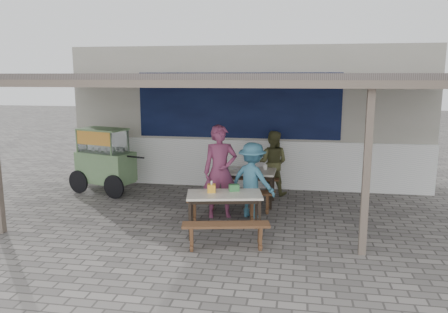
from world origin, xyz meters
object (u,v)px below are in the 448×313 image
Objects in this scene: table_right at (224,198)px; bench_right_street at (226,230)px; vendor_cart at (105,158)px; bench_left_street at (240,196)px; patron_right_table at (252,180)px; bench_left_wall at (248,182)px; bench_right_wall at (223,205)px; condiment_jar at (265,167)px; patron_wall_side at (272,163)px; tissue_box at (212,188)px; donation_box at (234,188)px; patron_street_side at (220,171)px; table_left at (244,174)px; condiment_bowl at (235,169)px.

bench_right_street is at bearing -90.00° from table_right.
vendor_cart reaches higher than bench_right_street.
bench_left_street is 0.56m from patron_right_table.
bench_left_wall is 1.88m from bench_right_wall.
condiment_jar reaches higher than bench_left_wall.
bench_right_street is 0.72× the size of vendor_cart.
bench_right_wall is 0.76m from patron_right_table.
patron_right_table is (0.27, -1.49, 0.41)m from bench_left_wall.
condiment_jar is (0.54, 2.14, 0.13)m from table_right.
patron_wall_side is 2.95m from tissue_box.
condiment_jar is (0.43, -0.42, 0.46)m from bench_left_wall.
donation_box is (0.05, -1.13, 0.47)m from bench_left_street.
donation_box is 1.98m from condiment_jar.
vendor_cart is at bearing 139.48° from patron_street_side.
patron_street_side is (3.05, -1.34, 0.08)m from vendor_cart.
bench_right_wall is at bearing 81.47° from tissue_box.
bench_left_street is at bearing 58.46° from bench_right_wall.
donation_box is (0.04, -1.75, 0.14)m from table_left.
donation_box reaches higher than condiment_jar.
donation_box reaches higher than bench_right_wall.
condiment_bowl is (0.05, 1.24, 0.44)m from bench_right_wall.
bench_left_street is at bearing 74.69° from table_right.
condiment_bowl is (0.17, 0.95, -0.15)m from patron_street_side.
patron_right_table is at bearing -61.83° from condiment_bowl.
condiment_jar is (0.40, 2.84, 0.47)m from bench_right_street.
donation_box reaches higher than bench_left_street.
vendor_cart is 1.31× the size of patron_wall_side.
tissue_box is (-0.35, -2.51, 0.48)m from bench_left_wall.
patron_wall_side is at bearing 24.31° from vendor_cart.
bench_right_street is 0.94× the size of patron_wall_side.
vendor_cart reaches higher than patron_right_table.
bench_left_street is 1.41m from tissue_box.
tissue_box is at bearing -19.96° from vendor_cart.
patron_wall_side is (0.56, 0.92, 0.08)m from table_left.
donation_box is (-0.52, -2.66, 0.05)m from patron_wall_side.
table_right is 0.79m from bench_right_wall.
patron_wall_side reaches higher than bench_right_wall.
tissue_box is at bearing -110.11° from bench_right_wall.
patron_right_table is (0.37, 1.07, 0.08)m from table_right.
condiment_jar is at bearing 38.55° from patron_street_side.
condiment_bowl reaches higher than bench_left_street.
table_right is at bearing -91.47° from bench_left_wall.
bench_right_street is 1.02m from donation_box.
bench_left_wall is 0.97× the size of patron_right_table.
bench_right_street is 1.43m from bench_right_wall.
tissue_box is (-0.90, -2.81, 0.06)m from patron_wall_side.
bench_right_wall is 2.35m from patron_wall_side.
bench_right_wall is 8.45× the size of condiment_bowl.
table_right is at bearing -104.16° from condiment_jar.
bench_right_street is 2.91m from condiment_jar.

